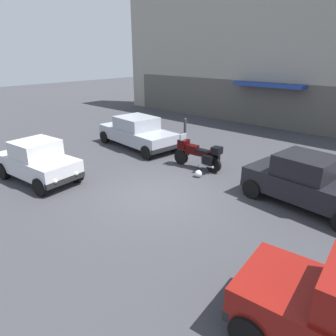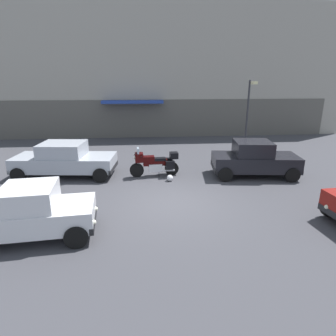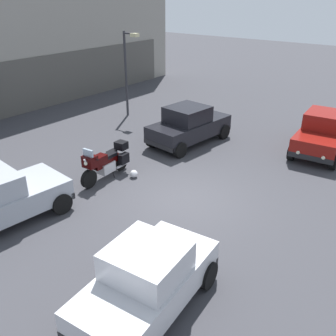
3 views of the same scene
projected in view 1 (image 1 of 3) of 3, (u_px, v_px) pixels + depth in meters
ground_plane at (155, 195)px, 10.51m from camera, size 80.00×80.00×0.00m
building_facade_rear at (312, 49)px, 18.08m from camera, size 29.20×3.40×9.57m
motorcycle at (198, 154)px, 12.69m from camera, size 2.26×0.80×1.36m
helmet at (198, 174)px, 11.96m from camera, size 0.28×0.28×0.28m
car_sedan_far at (137, 132)px, 15.50m from camera, size 4.69×2.31×1.56m
car_compact_side at (38, 161)px, 11.44m from camera, size 3.58×1.99×1.56m
car_wagon_end at (307, 182)px, 9.52m from camera, size 4.00×2.16×1.64m
bollard_curbside at (185, 126)px, 17.79m from camera, size 0.16×0.16×1.02m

